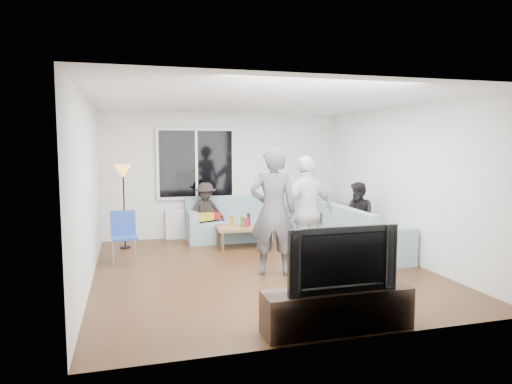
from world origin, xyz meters
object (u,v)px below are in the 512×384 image
object	(u,v)px
sofa_back_section	(243,219)
player_right	(307,212)
player_left	(273,211)
television	(338,257)
floor_lamp	(124,207)
spectator_right	(359,217)
coffee_table	(246,236)
spectator_back	(206,212)
sofa_right_section	(363,231)
tv_console	(337,310)
side_chair	(124,238)

from	to	relation	value
sofa_back_section	player_right	distance (m)	2.41
player_left	television	bearing A→B (deg)	106.54
floor_lamp	spectator_right	xyz separation A→B (m)	(4.07, -1.48, -0.14)
player_left	spectator_right	size ratio (longest dim) A/B	1.50
coffee_table	spectator_right	size ratio (longest dim) A/B	0.87
coffee_table	spectator_back	size ratio (longest dim) A/B	0.93
sofa_right_section	tv_console	xyz separation A→B (m)	(-1.90, -2.91, -0.20)
side_chair	television	world-z (taller)	television
sofa_back_section	floor_lamp	distance (m)	2.38
sofa_right_section	player_left	size ratio (longest dim) A/B	1.05
sofa_back_section	floor_lamp	size ratio (longest dim) A/B	1.47
player_right	television	distance (m)	2.54
spectator_right	coffee_table	bearing A→B (deg)	-135.74
coffee_table	tv_console	size ratio (longest dim) A/B	0.69
sofa_back_section	player_right	world-z (taller)	player_right
television	player_left	bearing A→B (deg)	90.40
player_left	spectator_back	world-z (taller)	player_left
sofa_back_section	spectator_back	size ratio (longest dim) A/B	1.94
coffee_table	spectator_right	distance (m)	2.13
floor_lamp	tv_console	size ratio (longest dim) A/B	0.97
side_chair	player_right	size ratio (longest dim) A/B	0.49
sofa_right_section	floor_lamp	distance (m)	4.41
player_right	tv_console	xyz separation A→B (m)	(-0.64, -2.45, -0.66)
floor_lamp	tv_console	xyz separation A→B (m)	(2.17, -4.57, -0.56)
player_left	sofa_back_section	bearing A→B (deg)	-78.12
sofa_right_section	side_chair	bearing A→B (deg)	83.68
player_left	player_right	size ratio (longest dim) A/B	1.08
side_chair	television	size ratio (longest dim) A/B	0.72
side_chair	sofa_right_section	bearing A→B (deg)	-10.51
player_left	spectator_right	distance (m)	2.16
coffee_table	player_left	size ratio (longest dim) A/B	0.58
floor_lamp	sofa_right_section	bearing A→B (deg)	-22.22
sofa_back_section	sofa_right_section	bearing A→B (deg)	-47.14
tv_console	television	size ratio (longest dim) A/B	1.35
sofa_right_section	spectator_right	size ratio (longest dim) A/B	1.57
player_right	television	xyz separation A→B (m)	(-0.64, -2.45, -0.10)
player_right	sofa_right_section	bearing A→B (deg)	-178.34
spectator_back	sofa_back_section	bearing A→B (deg)	-5.96
coffee_table	player_right	size ratio (longest dim) A/B	0.62
sofa_back_section	spectator_right	world-z (taller)	spectator_right
floor_lamp	player_right	world-z (taller)	player_right
coffee_table	television	distance (m)	4.10
spectator_back	tv_console	bearing A→B (deg)	-86.71
player_left	player_right	xyz separation A→B (m)	(0.66, 0.30, -0.07)
coffee_table	side_chair	size ratio (longest dim) A/B	1.28
coffee_table	spectator_right	bearing A→B (deg)	-27.49
side_chair	television	xyz separation A→B (m)	(2.17, -3.36, 0.35)
sofa_back_section	tv_console	world-z (taller)	sofa_back_section
sofa_right_section	tv_console	bearing A→B (deg)	146.83
player_right	television	size ratio (longest dim) A/B	1.49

